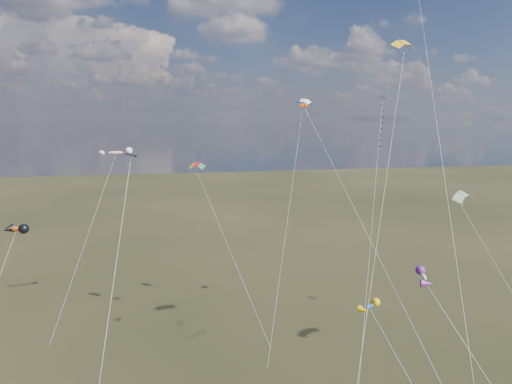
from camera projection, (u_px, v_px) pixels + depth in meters
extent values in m
cube|color=black|center=(382.00, 97.00, 57.99)|extent=(1.24, 1.26, 0.42)
cylinder|color=silver|center=(372.00, 226.00, 50.88)|extent=(10.25, 17.32, 29.10)
cylinder|color=silver|center=(446.00, 184.00, 32.59)|extent=(11.76, 32.90, 43.59)
cube|color=black|center=(131.00, 155.00, 39.25)|extent=(0.99, 1.02, 0.30)
cylinder|color=silver|center=(106.00, 336.00, 31.30)|extent=(3.38, 19.59, 23.32)
cube|color=#E34200|center=(304.00, 105.00, 46.89)|extent=(0.84, 0.80, 0.31)
cylinder|color=silver|center=(380.00, 259.00, 41.17)|extent=(8.87, 18.36, 27.80)
cylinder|color=silver|center=(378.00, 231.00, 38.02)|extent=(15.74, 22.11, 34.31)
cylinder|color=silver|center=(287.00, 221.00, 53.93)|extent=(8.16, 14.21, 28.78)
cube|color=#332316|center=(267.00, 369.00, 48.50)|extent=(0.10, 0.10, 0.12)
cylinder|color=silver|center=(232.00, 252.00, 55.85)|extent=(7.19, 12.20, 20.52)
cube|color=#332316|center=(272.00, 351.00, 52.34)|extent=(0.10, 0.10, 0.12)
ellipsoid|color=#E8520B|center=(16.00, 229.00, 45.08)|extent=(2.55, 2.16, 1.18)
ellipsoid|color=silver|center=(424.00, 277.00, 31.53)|extent=(1.58, 2.57, 0.74)
ellipsoid|color=#EE3F1D|center=(116.00, 153.00, 62.62)|extent=(4.12, 1.96, 1.16)
cylinder|color=silver|center=(85.00, 242.00, 57.99)|extent=(7.63, 11.56, 21.81)
cube|color=#332316|center=(49.00, 346.00, 53.34)|extent=(0.10, 0.10, 0.12)
ellipsoid|color=#0E3FBF|center=(370.00, 306.00, 36.07)|extent=(2.04, 1.65, 0.77)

